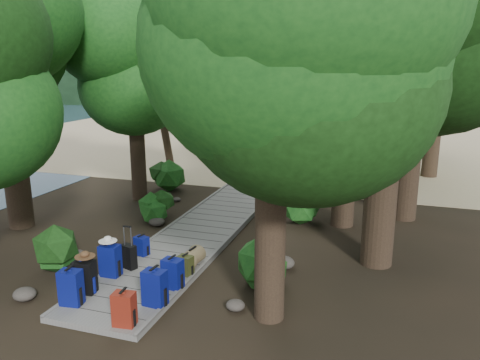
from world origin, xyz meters
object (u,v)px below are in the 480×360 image
(backpack_right_b, at_px, (155,286))
(backpack_left_b, at_px, (85,275))
(backpack_right_a, at_px, (124,307))
(suitcase_on_boardwalk, at_px, (129,257))
(backpack_right_d, at_px, (185,264))
(backpack_left_d, at_px, (142,245))
(kayak, at_px, (208,156))
(lone_suitcase_on_sand, at_px, (275,166))
(backpack_left_a, at_px, (71,286))
(backpack_right_c, at_px, (173,272))
(sun_lounger, at_px, (360,166))
(backpack_left_c, at_px, (110,259))
(duffel_right_khaki, at_px, (193,257))

(backpack_right_b, bearing_deg, backpack_left_b, -176.19)
(backpack_right_a, relative_size, suitcase_on_boardwalk, 1.24)
(backpack_right_d, relative_size, suitcase_on_boardwalk, 0.88)
(backpack_left_d, height_order, backpack_right_a, backpack_right_a)
(backpack_right_a, height_order, kayak, backpack_right_a)
(lone_suitcase_on_sand, relative_size, kayak, 0.19)
(backpack_left_a, relative_size, backpack_left_b, 1.02)
(backpack_left_b, distance_m, backpack_right_c, 1.74)
(backpack_right_d, height_order, sun_lounger, backpack_right_d)
(backpack_left_a, bearing_deg, lone_suitcase_on_sand, 78.39)
(backpack_right_c, xyz_separation_m, suitcase_on_boardwalk, (-1.36, 0.56, -0.07))
(backpack_right_c, bearing_deg, sun_lounger, 83.60)
(backpack_right_d, relative_size, sun_lounger, 0.27)
(backpack_right_a, bearing_deg, backpack_right_c, 77.00)
(backpack_left_a, height_order, backpack_right_c, backpack_left_a)
(backpack_left_b, relative_size, kayak, 0.22)
(backpack_left_d, bearing_deg, kayak, 120.31)
(backpack_right_a, xyz_separation_m, sun_lounger, (3.06, 13.97, -0.15))
(backpack_left_c, bearing_deg, duffel_right_khaki, 34.05)
(backpack_left_c, bearing_deg, suitcase_on_boardwalk, 66.98)
(suitcase_on_boardwalk, xyz_separation_m, kayak, (-3.08, 12.50, -0.21))
(backpack_left_b, height_order, backpack_right_a, backpack_left_b)
(backpack_left_d, height_order, duffel_right_khaki, backpack_left_d)
(backpack_left_a, relative_size, backpack_right_c, 1.12)
(backpack_right_a, bearing_deg, duffel_right_khaki, 81.19)
(backpack_left_b, bearing_deg, backpack_left_d, 79.91)
(duffel_right_khaki, bearing_deg, backpack_left_a, -114.18)
(backpack_right_c, bearing_deg, backpack_right_d, 97.03)
(backpack_left_b, xyz_separation_m, suitcase_on_boardwalk, (0.22, 1.29, -0.10))
(duffel_right_khaki, distance_m, kayak, 12.67)
(backpack_left_b, height_order, backpack_right_b, backpack_right_b)
(backpack_right_b, xyz_separation_m, kayak, (-4.43, 13.81, -0.32))
(backpack_left_d, height_order, backpack_right_c, backpack_right_c)
(backpack_left_c, distance_m, kayak, 13.29)
(backpack_right_a, distance_m, duffel_right_khaki, 2.73)
(backpack_right_d, distance_m, duffel_right_khaki, 0.54)
(lone_suitcase_on_sand, bearing_deg, backpack_right_b, -86.41)
(lone_suitcase_on_sand, bearing_deg, backpack_right_c, -86.18)
(backpack_left_c, distance_m, backpack_right_d, 1.63)
(backpack_right_b, bearing_deg, backpack_left_a, -158.57)
(backpack_right_c, xyz_separation_m, lone_suitcase_on_sand, (-0.57, 11.12, -0.12))
(suitcase_on_boardwalk, bearing_deg, duffel_right_khaki, 45.08)
(backpack_left_a, xyz_separation_m, backpack_left_c, (0.00, 1.32, 0.00))
(backpack_right_b, height_order, sun_lounger, backpack_right_b)
(backpack_left_a, height_order, backpack_left_c, backpack_left_c)
(backpack_right_d, xyz_separation_m, suitcase_on_boardwalk, (-1.36, -0.08, 0.03))
(lone_suitcase_on_sand, height_order, kayak, lone_suitcase_on_sand)
(backpack_left_b, bearing_deg, backpack_right_b, -7.49)
(backpack_right_d, bearing_deg, kayak, 120.98)
(backpack_left_d, distance_m, duffel_right_khaki, 1.42)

